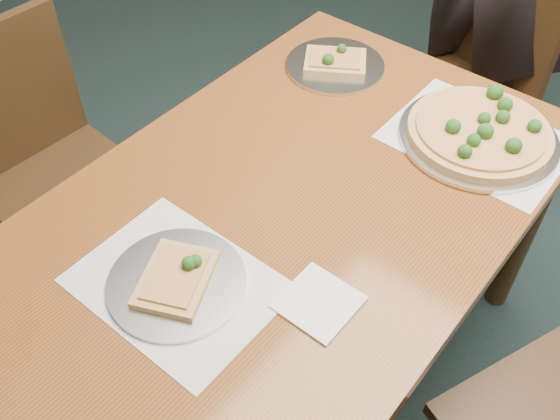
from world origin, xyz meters
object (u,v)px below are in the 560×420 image
Objects in this scene: chair_left at (46,159)px; chair_far at (472,73)px; pizza_pan at (480,132)px; slice_plate_far at (335,63)px; dining_table at (280,237)px; slice_plate_near at (177,280)px.

chair_far is at bearing -30.05° from chair_left.
pizza_pan reaches higher than slice_plate_far.
slice_plate_far is at bearing -92.61° from chair_far.
slice_plate_far is at bearing -39.27° from chair_left.
chair_left is (-0.78, -1.20, 0.00)m from chair_far.
dining_table is 1.10m from chair_far.
chair_far is at bearing 91.64° from dining_table.
slice_plate_far is (-0.23, 0.53, 0.10)m from dining_table.
chair_left is 3.25× the size of slice_plate_near.
slice_plate_far is at bearing 113.48° from dining_table.
pizza_pan is 0.83m from slice_plate_near.
chair_left is (-0.81, -0.11, -0.14)m from dining_table.
dining_table is at bearing -66.52° from slice_plate_far.
chair_far is 1.43m from chair_left.
dining_table is 3.83× the size of pizza_pan.
chair_far is at bearing 113.97° from pizza_pan.
chair_far is at bearing 90.02° from slice_plate_near.
chair_left reaches higher than slice_plate_near.
pizza_pan reaches higher than slice_plate_near.
chair_far reaches higher than pizza_pan.
chair_far is 1.00× the size of chair_left.
pizza_pan is at bearing 65.10° from dining_table.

